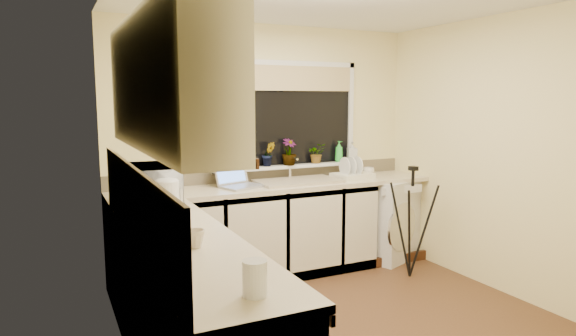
# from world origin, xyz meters

# --- Properties ---
(floor) EXTENTS (3.20, 3.20, 0.00)m
(floor) POSITION_xyz_m (0.00, 0.00, 0.00)
(floor) COLOR brown
(floor) RESTS_ON ground
(wall_back) EXTENTS (3.20, 0.00, 3.20)m
(wall_back) POSITION_xyz_m (0.00, 1.50, 1.23)
(wall_back) COLOR #FFEFAA
(wall_back) RESTS_ON ground
(wall_front) EXTENTS (3.20, 0.00, 3.20)m
(wall_front) POSITION_xyz_m (0.00, -1.50, 1.23)
(wall_front) COLOR #FFEFAA
(wall_front) RESTS_ON ground
(wall_left) EXTENTS (0.00, 3.00, 3.00)m
(wall_left) POSITION_xyz_m (-1.60, 0.00, 1.23)
(wall_left) COLOR #FFEFAA
(wall_left) RESTS_ON ground
(wall_right) EXTENTS (0.00, 3.00, 3.00)m
(wall_right) POSITION_xyz_m (1.60, 0.00, 1.23)
(wall_right) COLOR #FFEFAA
(wall_right) RESTS_ON ground
(base_cabinet_back) EXTENTS (2.55, 0.60, 0.86)m
(base_cabinet_back) POSITION_xyz_m (-0.33, 1.20, 0.43)
(base_cabinet_back) COLOR silver
(base_cabinet_back) RESTS_ON floor
(base_cabinet_left) EXTENTS (0.54, 2.40, 0.86)m
(base_cabinet_left) POSITION_xyz_m (-1.30, -0.30, 0.43)
(base_cabinet_left) COLOR silver
(base_cabinet_left) RESTS_ON floor
(worktop_back) EXTENTS (3.20, 0.60, 0.04)m
(worktop_back) POSITION_xyz_m (0.00, 1.20, 0.88)
(worktop_back) COLOR beige
(worktop_back) RESTS_ON base_cabinet_back
(worktop_left) EXTENTS (0.60, 2.40, 0.04)m
(worktop_left) POSITION_xyz_m (-1.30, -0.30, 0.88)
(worktop_left) COLOR beige
(worktop_left) RESTS_ON base_cabinet_left
(upper_cabinet) EXTENTS (0.28, 1.90, 0.70)m
(upper_cabinet) POSITION_xyz_m (-1.44, -0.45, 1.80)
(upper_cabinet) COLOR silver
(upper_cabinet) RESTS_ON wall_left
(splashback_left) EXTENTS (0.02, 2.40, 0.45)m
(splashback_left) POSITION_xyz_m (-1.59, -0.30, 1.12)
(splashback_left) COLOR beige
(splashback_left) RESTS_ON wall_left
(splashback_back) EXTENTS (3.20, 0.02, 0.14)m
(splashback_back) POSITION_xyz_m (0.00, 1.49, 0.97)
(splashback_back) COLOR beige
(splashback_back) RESTS_ON wall_back
(window_glass) EXTENTS (1.50, 0.02, 1.00)m
(window_glass) POSITION_xyz_m (0.20, 1.49, 1.55)
(window_glass) COLOR black
(window_glass) RESTS_ON wall_back
(window_blind) EXTENTS (1.50, 0.02, 0.25)m
(window_blind) POSITION_xyz_m (0.20, 1.46, 1.92)
(window_blind) COLOR tan
(window_blind) RESTS_ON wall_back
(windowsill) EXTENTS (1.60, 0.14, 0.03)m
(windowsill) POSITION_xyz_m (0.20, 1.43, 1.04)
(windowsill) COLOR white
(windowsill) RESTS_ON wall_back
(sink) EXTENTS (0.82, 0.46, 0.03)m
(sink) POSITION_xyz_m (0.20, 1.20, 0.91)
(sink) COLOR tan
(sink) RESTS_ON worktop_back
(faucet) EXTENTS (0.03, 0.03, 0.24)m
(faucet) POSITION_xyz_m (0.20, 1.38, 1.02)
(faucet) COLOR silver
(faucet) RESTS_ON worktop_back
(washing_machine) EXTENTS (0.79, 0.77, 0.87)m
(washing_machine) POSITION_xyz_m (1.24, 1.18, 0.43)
(washing_machine) COLOR silver
(washing_machine) RESTS_ON floor
(laptop) EXTENTS (0.46, 0.45, 0.26)m
(laptop) POSITION_xyz_m (-0.42, 1.24, 0.97)
(laptop) COLOR #A09FA7
(laptop) RESTS_ON worktop_back
(kettle) EXTENTS (0.18, 0.18, 0.24)m
(kettle) POSITION_xyz_m (-1.26, 0.38, 1.02)
(kettle) COLOR white
(kettle) RESTS_ON worktop_left
(dish_rack) EXTENTS (0.42, 0.33, 0.06)m
(dish_rack) POSITION_xyz_m (0.81, 1.16, 0.93)
(dish_rack) COLOR white
(dish_rack) RESTS_ON worktop_back
(tripod) EXTENTS (0.66, 0.66, 1.08)m
(tripod) POSITION_xyz_m (1.11, 0.57, 0.54)
(tripod) COLOR black
(tripod) RESTS_ON floor
(glass_jug) EXTENTS (0.10, 0.10, 0.15)m
(glass_jug) POSITION_xyz_m (-1.26, -1.28, 0.98)
(glass_jug) COLOR silver
(glass_jug) RESTS_ON worktop_left
(steel_jar) EXTENTS (0.08, 0.08, 0.12)m
(steel_jar) POSITION_xyz_m (-1.33, -0.25, 0.96)
(steel_jar) COLOR silver
(steel_jar) RESTS_ON worktop_left
(microwave) EXTENTS (0.45, 0.61, 0.32)m
(microwave) POSITION_xyz_m (-1.29, 0.67, 1.06)
(microwave) COLOR silver
(microwave) RESTS_ON worktop_left
(plant_b) EXTENTS (0.15, 0.13, 0.24)m
(plant_b) POSITION_xyz_m (-0.02, 1.41, 1.17)
(plant_b) COLOR #999999
(plant_b) RESTS_ON windowsill
(plant_c) EXTENTS (0.18, 0.18, 0.27)m
(plant_c) POSITION_xyz_m (0.20, 1.39, 1.19)
(plant_c) COLOR #999999
(plant_c) RESTS_ON windowsill
(plant_d) EXTENTS (0.21, 0.19, 0.21)m
(plant_d) POSITION_xyz_m (0.53, 1.41, 1.15)
(plant_d) COLOR #999999
(plant_d) RESTS_ON windowsill
(soap_bottle_green) EXTENTS (0.11, 0.11, 0.22)m
(soap_bottle_green) POSITION_xyz_m (0.81, 1.42, 1.16)
(soap_bottle_green) COLOR green
(soap_bottle_green) RESTS_ON windowsill
(soap_bottle_clear) EXTENTS (0.12, 0.12, 0.21)m
(soap_bottle_clear) POSITION_xyz_m (0.95, 1.39, 1.16)
(soap_bottle_clear) COLOR #999999
(soap_bottle_clear) RESTS_ON windowsill
(cup_back) EXTENTS (0.14, 0.14, 0.09)m
(cup_back) POSITION_xyz_m (1.06, 1.23, 0.95)
(cup_back) COLOR white
(cup_back) RESTS_ON worktop_back
(cup_left) EXTENTS (0.13, 0.13, 0.10)m
(cup_left) POSITION_xyz_m (-1.30, -0.50, 0.95)
(cup_left) COLOR beige
(cup_left) RESTS_ON worktop_left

